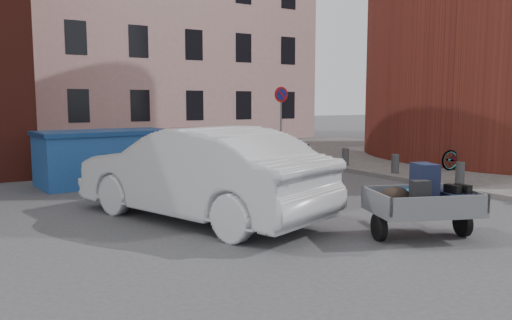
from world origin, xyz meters
TOP-DOWN VIEW (x-y plane):
  - ground at (0.00, 0.00)m, footprint 120.00×120.00m
  - sidewalk at (10.00, 4.00)m, footprint 9.00×24.00m
  - building_pink at (6.00, 22.00)m, footprint 16.00×8.00m
  - no_parking_sign at (6.00, 9.48)m, footprint 0.60×0.09m
  - bollards at (6.00, 3.40)m, footprint 0.22×9.02m
  - barriers at (4.20, 15.00)m, footprint 4.70×0.18m
  - trailer at (1.49, -1.57)m, footprint 1.88×1.98m
  - dumpster at (-1.55, 6.50)m, footprint 3.57×2.11m
  - silver_car at (-1.03, 1.45)m, footprint 3.53×5.52m
  - bicycle at (8.47, 2.93)m, footprint 1.89×0.88m

SIDE VIEW (x-z plane):
  - ground at x=0.00m, z-range 0.00..0.00m
  - sidewalk at x=10.00m, z-range 0.00..0.12m
  - bollards at x=6.00m, z-range 0.12..0.67m
  - barriers at x=4.20m, z-range 0.00..1.00m
  - bicycle at x=8.47m, z-range 0.12..1.08m
  - trailer at x=1.49m, z-range 0.01..1.21m
  - dumpster at x=-1.55m, z-range 0.01..1.43m
  - silver_car at x=-1.03m, z-range 0.00..1.72m
  - no_parking_sign at x=6.00m, z-range 0.69..3.34m
  - building_pink at x=6.00m, z-range 0.00..14.00m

